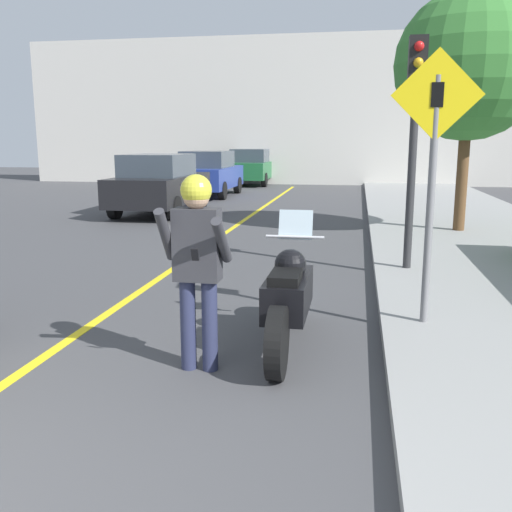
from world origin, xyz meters
The scene contains 10 objects.
road_center_line centered at (-0.60, 6.00, 0.00)m, with size 0.12×36.00×0.01m.
building_backdrop centered at (0.00, 26.00, 3.44)m, with size 28.00×1.20×6.88m.
motorcycle centered at (1.66, 3.44, 0.51)m, with size 0.62×2.21×1.31m.
person_biker centered at (0.95, 2.72, 1.08)m, with size 0.59×0.48×1.75m.
crossing_sign centered at (3.05, 4.11, 1.81)m, with size 0.91×0.08×2.80m.
traffic_light centered at (3.08, 6.81, 2.48)m, with size 0.26×0.30×3.37m.
street_tree centered at (4.50, 10.91, 3.57)m, with size 3.09×3.09×4.99m.
parked_car_black centered at (-3.21, 13.48, 0.86)m, with size 1.88×4.20×1.68m.
parked_car_blue centered at (-3.24, 18.96, 0.86)m, with size 1.88×4.20×1.68m.
parked_car_green centered at (-2.71, 24.92, 0.86)m, with size 1.88×4.20×1.68m.
Camera 1 is at (2.30, -1.97, 2.03)m, focal length 40.00 mm.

